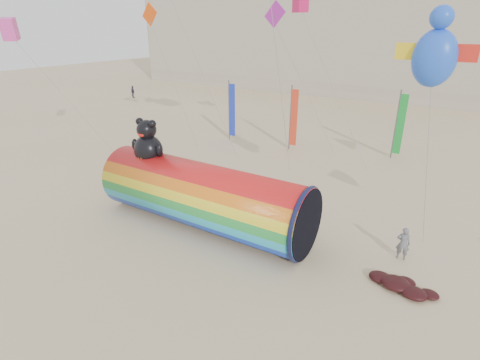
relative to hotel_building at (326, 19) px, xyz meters
The scene contains 6 objects.
ground 48.60m from the hotel_building, 75.36° to the right, with size 160.00×160.00×0.00m, color #CCB58C.
hotel_building is the anchor object (origin of this frame).
windsock_assembly 47.69m from the hotel_building, 76.40° to the right, with size 11.22×3.42×5.17m.
kite_handler 48.87m from the hotel_building, 65.03° to the right, with size 0.56×0.37×1.55m, color slate.
fabric_bundle 51.08m from the hotel_building, 65.66° to the right, with size 2.62×1.35×0.41m.
festival_banners 33.65m from the hotel_building, 71.86° to the right, with size 13.98×2.59×5.20m.
Camera 1 is at (9.61, -13.04, 9.58)m, focal length 28.00 mm.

